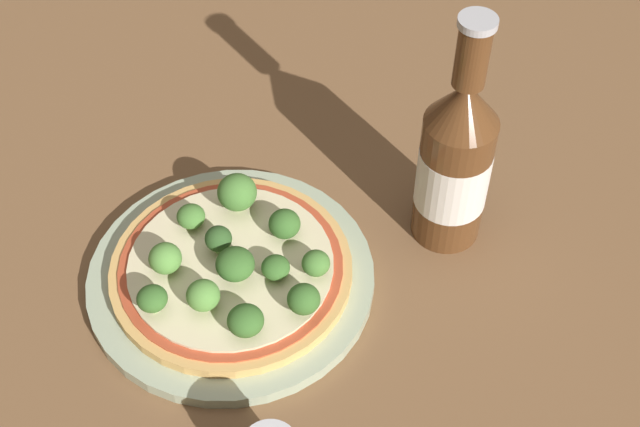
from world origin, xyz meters
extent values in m
plane|color=brown|center=(0.00, 0.00, 0.00)|extent=(3.00, 3.00, 0.00)
cylinder|color=#A3B293|center=(-0.02, -0.01, 0.01)|extent=(0.24, 0.24, 0.01)
cylinder|color=tan|center=(-0.01, -0.01, 0.02)|extent=(0.20, 0.20, 0.01)
cylinder|color=#B74728|center=(-0.01, -0.01, 0.02)|extent=(0.19, 0.19, 0.00)
cylinder|color=beige|center=(-0.01, -0.01, 0.02)|extent=(0.17, 0.17, 0.00)
cylinder|color=#7A9E5B|center=(0.00, -0.06, 0.03)|extent=(0.01, 0.01, 0.01)
ellipsoid|color=#568E3D|center=(0.00, -0.06, 0.04)|extent=(0.03, 0.03, 0.02)
cylinder|color=#7A9E5B|center=(-0.07, -0.01, 0.03)|extent=(0.01, 0.01, 0.01)
ellipsoid|color=#477A33|center=(-0.07, -0.01, 0.04)|extent=(0.02, 0.02, 0.02)
cylinder|color=#7A9E5B|center=(0.02, 0.00, 0.03)|extent=(0.01, 0.01, 0.01)
ellipsoid|color=#386628|center=(0.02, 0.00, 0.04)|extent=(0.02, 0.02, 0.02)
cylinder|color=#7A9E5B|center=(-0.05, -0.05, 0.03)|extent=(0.01, 0.01, 0.01)
ellipsoid|color=#568E3D|center=(-0.05, -0.05, 0.04)|extent=(0.03, 0.03, 0.03)
cylinder|color=#7A9E5B|center=(0.00, 0.04, 0.03)|extent=(0.01, 0.01, 0.01)
ellipsoid|color=#386628|center=(0.00, 0.04, 0.04)|extent=(0.03, 0.03, 0.02)
cylinder|color=#7A9E5B|center=(0.04, -0.05, 0.03)|extent=(0.01, 0.01, 0.01)
ellipsoid|color=#386628|center=(0.04, -0.05, 0.04)|extent=(0.03, 0.03, 0.02)
cylinder|color=#7A9E5B|center=(-0.03, -0.09, 0.03)|extent=(0.01, 0.01, 0.01)
ellipsoid|color=#386628|center=(-0.03, -0.09, 0.04)|extent=(0.02, 0.02, 0.02)
cylinder|color=#7A9E5B|center=(-0.05, 0.03, 0.03)|extent=(0.01, 0.01, 0.01)
ellipsoid|color=#477A33|center=(-0.05, 0.03, 0.05)|extent=(0.03, 0.03, 0.03)
cylinder|color=#7A9E5B|center=(-0.03, -0.01, 0.03)|extent=(0.01, 0.01, 0.01)
ellipsoid|color=#2D5123|center=(-0.03, -0.01, 0.04)|extent=(0.02, 0.02, 0.02)
cylinder|color=#7A9E5B|center=(0.05, 0.02, 0.03)|extent=(0.01, 0.01, 0.01)
ellipsoid|color=#477A33|center=(0.05, 0.02, 0.04)|extent=(0.02, 0.02, 0.02)
cylinder|color=#7A9E5B|center=(0.00, -0.02, 0.03)|extent=(0.01, 0.01, 0.01)
ellipsoid|color=#386628|center=(0.00, -0.02, 0.04)|extent=(0.03, 0.03, 0.02)
cylinder|color=#7A9E5B|center=(0.06, -0.01, 0.03)|extent=(0.01, 0.01, 0.01)
ellipsoid|color=#386628|center=(0.06, -0.01, 0.04)|extent=(0.03, 0.03, 0.02)
cylinder|color=#563319|center=(0.09, 0.15, 0.06)|extent=(0.06, 0.06, 0.13)
cylinder|color=silver|center=(0.09, 0.15, 0.07)|extent=(0.06, 0.06, 0.06)
cone|color=#563319|center=(0.09, 0.15, 0.15)|extent=(0.06, 0.06, 0.04)
cylinder|color=#563319|center=(0.09, 0.15, 0.20)|extent=(0.03, 0.03, 0.05)
cylinder|color=#B2B2B7|center=(0.09, 0.15, 0.22)|extent=(0.03, 0.03, 0.01)
camera|label=1|loc=(0.33, -0.32, 0.61)|focal=50.00mm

